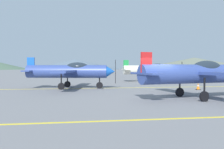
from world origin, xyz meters
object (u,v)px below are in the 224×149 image
airplane_near (198,73)px  airplane_far (153,69)px  airplane_mid (70,71)px  car_sedan (172,73)px  traffic_cone_front (198,86)px

airplane_near → airplane_far: same height
airplane_mid → car_sedan: (15.91, 15.05, -0.75)m
airplane_near → car_sedan: (7.86, 23.19, -0.75)m
airplane_near → airplane_mid: size_ratio=1.00×
airplane_near → airplane_mid: same height
traffic_cone_front → airplane_mid: bearing=165.5°
car_sedan → airplane_far: bearing=-129.2°
airplane_near → airplane_far: (2.53, 16.67, 0.00)m
airplane_mid → airplane_far: size_ratio=1.00×
car_sedan → airplane_near: bearing=-108.7°
airplane_near → traffic_cone_front: size_ratio=16.00×
airplane_far → car_sedan: (5.32, 6.52, -0.75)m
airplane_near → traffic_cone_front: bearing=61.7°
car_sedan → traffic_cone_front: bearing=-105.6°
airplane_far → traffic_cone_front: (0.33, -11.36, -1.30)m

